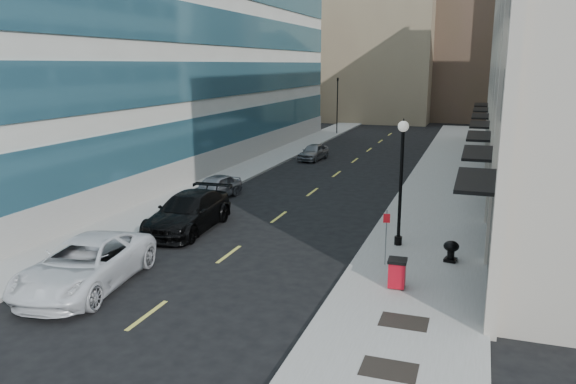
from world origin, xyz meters
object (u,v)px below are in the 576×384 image
Objects in this scene: car_silver_sedan at (215,187)px; lamppost at (401,172)px; traffic_signal at (338,81)px; car_black_pickup at (188,212)px; car_grey_sedan at (314,152)px; urn_planter at (451,249)px; trash_bin at (397,272)px; car_white_van at (85,264)px; sign_post at (386,229)px.

lamppost is (11.20, -5.49, 2.59)m from car_silver_sedan.
traffic_signal is 37.87m from car_black_pickup.
car_silver_sedan is 14.69m from car_grey_sedan.
urn_planter is at bearing -19.77° from car_silver_sedan.
trash_bin is (10.21, -4.15, -0.16)m from car_black_pickup.
traffic_signal is at bearing 85.68° from car_white_van.
car_white_van is 7.27m from car_black_pickup.
sign_post is at bearing -92.81° from lamppost.
lamppost is (-0.61, 4.67, 2.57)m from trash_bin.
car_grey_sedan is 24.53m from urn_planter.
car_black_pickup is 7.25× the size of urn_planter.
car_grey_sedan is 24.60m from sign_post.
lamppost is at bearing 75.08° from sign_post.
urn_planter is at bearing 61.59° from trash_bin.
car_silver_sedan is at bearing 136.87° from trash_bin.
lamppost is 3.70m from urn_planter.
traffic_signal is 1.15× the size of car_white_van.
car_silver_sedan is at bearing 152.75° from urn_planter.
lamppost is (9.60, 7.79, 2.42)m from car_white_van.
lamppost is (9.60, 0.52, 2.41)m from car_black_pickup.
sign_post reaches higher than car_silver_sedan.
sign_post is at bearing 21.51° from car_white_van.
car_black_pickup is at bearing 175.68° from urn_planter.
car_black_pickup is 6.22m from car_silver_sedan.
car_black_pickup is 9.72m from sign_post.
traffic_signal is 38.91m from lamppost.
car_silver_sedan is (-1.60, 13.28, -0.17)m from car_white_van.
traffic_signal is 17.76m from car_grey_sedan.
sign_post is (11.07, -8.08, 0.87)m from car_silver_sedan.
traffic_signal reaches higher than car_silver_sedan.
trash_bin is 5.37m from lamppost.
car_white_van is at bearing -84.57° from car_grey_sedan.
car_white_van is 1.53× the size of car_silver_sedan.
car_black_pickup is 20.62m from car_grey_sedan.
sign_post is at bearing -28.63° from car_silver_sedan.
urn_planter is at bearing -55.82° from car_grey_sedan.
traffic_signal is at bearing 103.19° from car_grey_sedan.
car_grey_sedan is (0.00, 27.89, -0.19)m from car_white_van.
car_white_van reaches higher than trash_bin.
traffic_signal is at bearing 110.17° from urn_planter.
car_black_pickup is 9.91m from lamppost.
traffic_signal is at bearing 98.76° from car_silver_sedan.
car_white_van is at bearing -92.15° from car_black_pickup.
lamppost reaches higher than car_white_van.
car_silver_sedan is at bearing -90.82° from car_grey_sedan.
urn_planter is at bearing -69.83° from traffic_signal.
sign_post is at bearing -73.43° from traffic_signal.
trash_bin is (10.21, -24.77, 0.04)m from car_grey_sedan.
traffic_signal reaches higher than sign_post.
lamppost reaches higher than car_grey_sedan.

